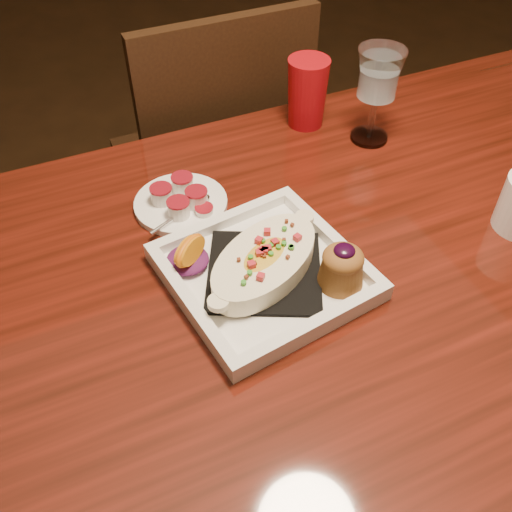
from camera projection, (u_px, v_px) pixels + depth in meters
name	position (u px, v px, depth m)	size (l,w,h in m)	color
floor	(317.00, 467.00, 1.42)	(7.00, 7.00, 0.00)	black
table	(346.00, 298.00, 0.96)	(1.50, 0.90, 0.75)	#64170E
chair_far	(214.00, 164.00, 1.46)	(0.42, 0.42, 0.93)	black
plate	(271.00, 267.00, 0.84)	(0.30, 0.30, 0.08)	white
goblet	(378.00, 79.00, 1.03)	(0.09, 0.09, 0.18)	silver
saucer	(180.00, 201.00, 0.96)	(0.16, 0.16, 0.11)	white
creamer_loose	(204.00, 212.00, 0.94)	(0.03, 0.03, 0.02)	white
red_tumbler	(307.00, 93.00, 1.11)	(0.08, 0.08, 0.14)	red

